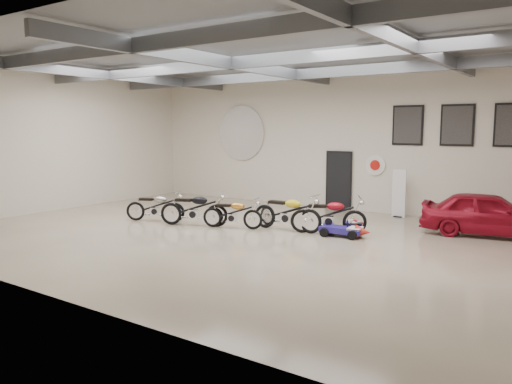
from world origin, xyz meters
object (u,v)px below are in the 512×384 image
Objects in this scene: motorcycle_yellow at (287,212)px; motorcycle_red at (328,215)px; banner_stand at (399,192)px; motorcycle_silver at (155,206)px; go_kart at (345,228)px; motorcycle_black at (194,208)px; motorcycle_gold at (232,213)px; vintage_car at (489,214)px.

motorcycle_red is at bearing 13.73° from motorcycle_yellow.
motorcycle_yellow is at bearing -112.08° from banner_stand.
banner_stand is 0.89× the size of motorcycle_silver.
go_kart is (6.10, 1.28, -0.24)m from motorcycle_silver.
motorcycle_black is at bearing -161.66° from motorcycle_yellow.
motorcycle_gold is at bearing -5.40° from motorcycle_black.
motorcycle_gold is at bearing -16.17° from motorcycle_silver.
go_kart is at bearing -42.69° from motorcycle_red.
go_kart is (3.33, 0.79, -0.22)m from motorcycle_gold.
motorcycle_yellow is (-1.96, -4.10, -0.28)m from banner_stand.
motorcycle_silver is at bearing -174.64° from go_kart.
vintage_car is at bearing 3.18° from motorcycle_black.
banner_stand is 0.80× the size of motorcycle_black.
motorcycle_red is at bearing -3.18° from motorcycle_black.
go_kart is at bearing -14.36° from motorcycle_silver.
motorcycle_red reaches higher than go_kart.
banner_stand reaches higher than motorcycle_black.
vintage_car is (3.23, 2.44, 0.36)m from go_kart.
go_kart is at bearing -7.43° from motorcycle_black.
go_kart is at bearing 117.29° from vintage_car.
go_kart is at bearing -3.96° from motorcycle_gold.
motorcycle_red is 1.48× the size of go_kart.
motorcycle_yellow is (2.76, 0.99, 0.01)m from motorcycle_black.
motorcycle_gold is (2.76, 0.49, -0.02)m from motorcycle_silver.
banner_stand is 0.47× the size of vintage_car.
banner_stand is 8.17m from motorcycle_silver.
banner_stand reaches higher than motorcycle_gold.
motorcycle_gold is 3.43m from go_kart.
motorcycle_black reaches higher than motorcycle_gold.
motorcycle_red is at bearing 158.30° from go_kart.
vintage_car is (5.03, 2.60, 0.05)m from motorcycle_yellow.
banner_stand is 0.80× the size of motorcycle_red.
go_kart is (4.56, 1.15, -0.30)m from motorcycle_black.
motorcycle_silver is 0.53× the size of vintage_car.
motorcycle_black is at bearing -129.37° from banner_stand.
motorcycle_yellow is at bearing -11.57° from motorcycle_silver.
motorcycle_black is at bearing -21.21° from motorcycle_silver.
motorcycle_black is 1.15× the size of motorcycle_gold.
motorcycle_silver is 0.91× the size of motorcycle_red.
banner_stand reaches higher than motorcycle_red.
banner_stand is 3.42m from vintage_car.
motorcycle_red is 4.47m from vintage_car.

